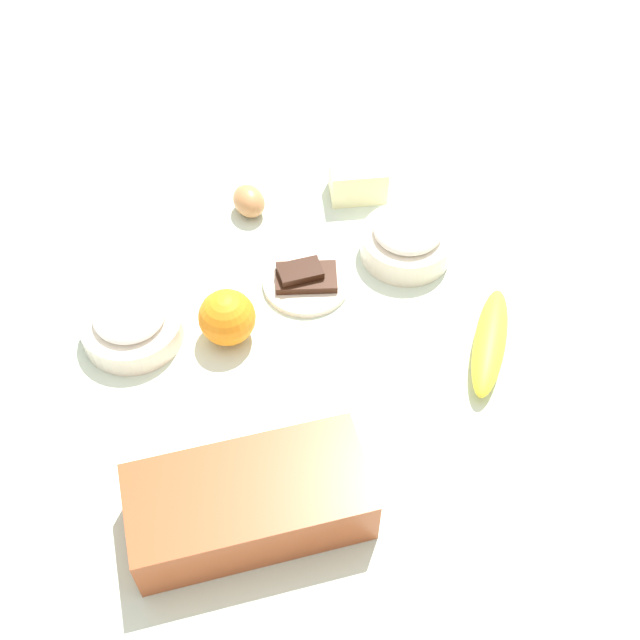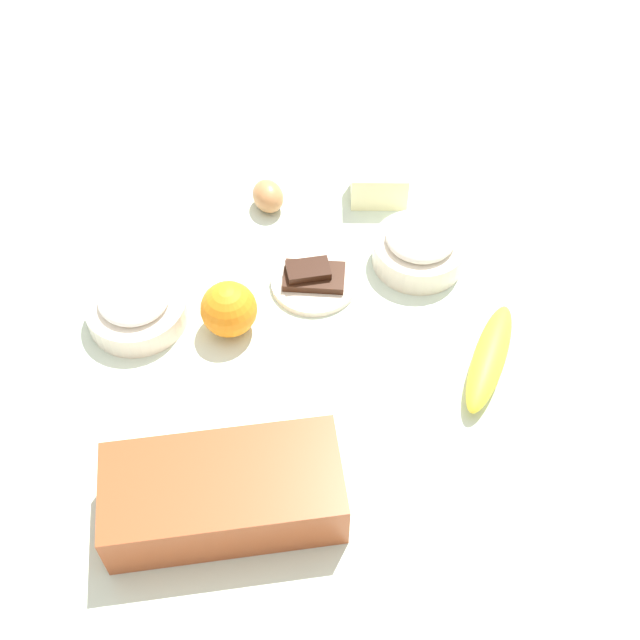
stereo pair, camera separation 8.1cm
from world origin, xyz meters
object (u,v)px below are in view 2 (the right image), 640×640
at_px(loaf_pan, 224,493).
at_px(flour_bowl, 419,247).
at_px(butter_block, 379,183).
at_px(orange_fruit, 229,309).
at_px(chocolate_plate, 314,279).
at_px(sugar_bowl, 136,306).
at_px(banana, 489,357).
at_px(egg_near_butter, 268,196).

xyz_separation_m(loaf_pan, flour_bowl, (-0.34, -0.34, -0.01)).
relative_size(loaf_pan, butter_block, 3.21).
bearing_deg(orange_fruit, butter_block, -141.81).
relative_size(orange_fruit, chocolate_plate, 0.62).
distance_m(flour_bowl, chocolate_plate, 0.17).
height_order(sugar_bowl, chocolate_plate, sugar_bowl).
relative_size(loaf_pan, banana, 1.52).
height_order(butter_block, egg_near_butter, butter_block).
xyz_separation_m(flour_bowl, butter_block, (0.02, -0.15, -0.00)).
relative_size(banana, egg_near_butter, 3.09).
relative_size(banana, butter_block, 2.11).
distance_m(orange_fruit, egg_near_butter, 0.25).
bearing_deg(loaf_pan, egg_near_butter, -101.31).
relative_size(banana, orange_fruit, 2.38).
bearing_deg(banana, butter_block, -80.36).
relative_size(flour_bowl, chocolate_plate, 1.07).
height_order(loaf_pan, flour_bowl, loaf_pan).
distance_m(sugar_bowl, orange_fruit, 0.14).
bearing_deg(banana, egg_near_butter, -57.34).
distance_m(loaf_pan, sugar_bowl, 0.33).
height_order(flour_bowl, orange_fruit, orange_fruit).
height_order(sugar_bowl, butter_block, sugar_bowl).
relative_size(orange_fruit, butter_block, 0.89).
relative_size(flour_bowl, banana, 0.73).
xyz_separation_m(loaf_pan, sugar_bowl, (0.08, -0.32, -0.01)).
bearing_deg(orange_fruit, loaf_pan, 80.53).
distance_m(loaf_pan, orange_fruit, 0.28).
height_order(banana, egg_near_butter, egg_near_butter).
xyz_separation_m(flour_bowl, egg_near_butter, (0.20, -0.17, -0.01)).
bearing_deg(orange_fruit, banana, 156.94).
distance_m(sugar_bowl, chocolate_plate, 0.26).
bearing_deg(orange_fruit, chocolate_plate, -157.26).
height_order(loaf_pan, butter_block, loaf_pan).
bearing_deg(butter_block, flour_bowl, 98.57).
bearing_deg(egg_near_butter, banana, 122.66).
bearing_deg(orange_fruit, flour_bowl, -167.49).
height_order(flour_bowl, egg_near_butter, flour_bowl).
relative_size(sugar_bowl, banana, 0.75).
bearing_deg(sugar_bowl, banana, 158.12).
distance_m(flour_bowl, banana, 0.21).
xyz_separation_m(sugar_bowl, orange_fruit, (-0.13, 0.04, 0.01)).
distance_m(loaf_pan, egg_near_butter, 0.53).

